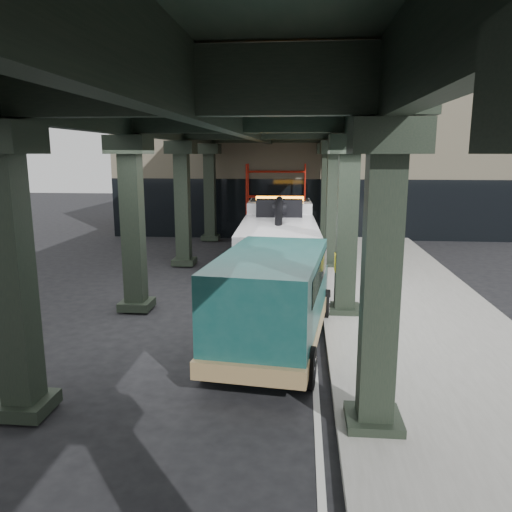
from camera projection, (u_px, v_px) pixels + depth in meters
The scene contains 8 objects.
ground at pixel (244, 339), 12.38m from camera, with size 90.00×90.00×0.00m, color black.
sidewalk at pixel (412, 316), 13.91m from camera, with size 5.00×40.00×0.15m, color gray.
lane_stripe at pixel (312, 315), 14.18m from camera, with size 0.12×38.00×0.01m, color silver.
viaduct at pixel (237, 117), 13.27m from camera, with size 7.40×32.00×6.40m.
building at pixel (313, 162), 30.91m from camera, with size 22.00×10.00×8.00m, color #C6B793.
scaffolding at pixel (276, 200), 26.24m from camera, with size 3.08×0.88×4.00m.
tow_truck at pixel (279, 238), 18.50m from camera, with size 2.96×9.14×2.97m.
towed_van at pixel (274, 297), 11.50m from camera, with size 2.88×5.99×2.34m.
Camera 1 is at (1.36, -11.64, 4.50)m, focal length 35.00 mm.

